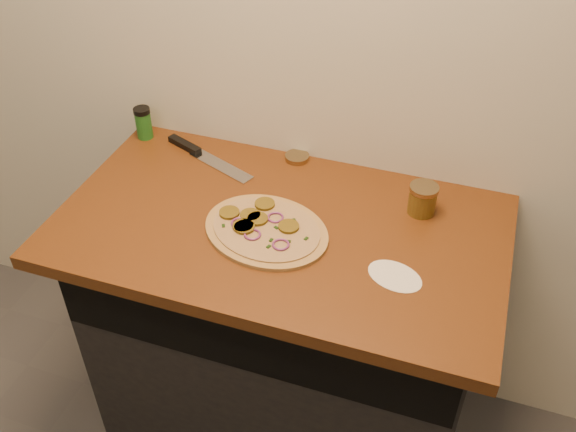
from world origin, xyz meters
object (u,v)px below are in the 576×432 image
at_px(pizza, 265,229).
at_px(salsa_jar, 422,199).
at_px(spice_shaker, 143,123).
at_px(chefs_knife, 201,154).

relative_size(pizza, salsa_jar, 4.92).
relative_size(salsa_jar, spice_shaker, 0.83).
height_order(chefs_knife, spice_shaker, spice_shaker).
xyz_separation_m(pizza, salsa_jar, (0.37, 0.22, 0.03)).
relative_size(pizza, chefs_knife, 1.28).
bearing_deg(salsa_jar, spice_shaker, 173.87).
distance_m(salsa_jar, spice_shaker, 0.90).
bearing_deg(spice_shaker, salsa_jar, -6.13).
xyz_separation_m(salsa_jar, spice_shaker, (-0.90, 0.10, 0.01)).
bearing_deg(salsa_jar, chefs_knife, 175.51).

